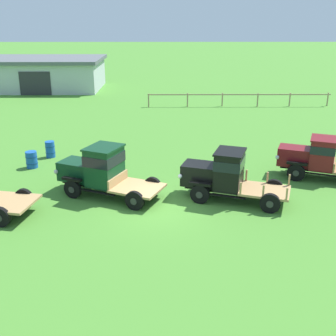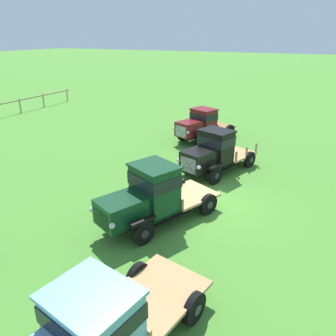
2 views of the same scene
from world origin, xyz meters
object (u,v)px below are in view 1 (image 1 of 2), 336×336
at_px(vintage_truck_midrow_center, 224,174).
at_px(oil_drum_beside_row, 32,160).
at_px(farm_shed, 22,73).
at_px(vintage_truck_second_in_line, 101,170).
at_px(vintage_truck_far_side, 317,157).
at_px(oil_drum_near_fence, 50,149).

relative_size(vintage_truck_midrow_center, oil_drum_beside_row, 5.57).
relative_size(farm_shed, vintage_truck_second_in_line, 3.43).
relative_size(farm_shed, vintage_truck_midrow_center, 3.54).
distance_m(farm_shed, vintage_truck_far_side, 36.59).
bearing_deg(vintage_truck_second_in_line, vintage_truck_midrow_center, -5.22).
bearing_deg(vintage_truck_midrow_center, farm_shed, 121.46).
bearing_deg(vintage_truck_midrow_center, oil_drum_near_fence, 147.43).
bearing_deg(oil_drum_near_fence, vintage_truck_second_in_line, -55.41).
relative_size(vintage_truck_midrow_center, oil_drum_near_fence, 5.34).
bearing_deg(vintage_truck_far_side, oil_drum_near_fence, 166.64).
bearing_deg(vintage_truck_second_in_line, oil_drum_near_fence, 124.59).
height_order(farm_shed, vintage_truck_midrow_center, farm_shed).
relative_size(vintage_truck_second_in_line, vintage_truck_far_side, 1.06).
bearing_deg(vintage_truck_midrow_center, oil_drum_beside_row, 157.17).
bearing_deg(oil_drum_near_fence, vintage_truck_midrow_center, -32.57).
height_order(vintage_truck_midrow_center, oil_drum_near_fence, vintage_truck_midrow_center).
height_order(farm_shed, oil_drum_beside_row, farm_shed).
bearing_deg(oil_drum_beside_row, farm_shed, 108.40).
relative_size(farm_shed, oil_drum_near_fence, 18.91).
height_order(vintage_truck_midrow_center, oil_drum_beside_row, vintage_truck_midrow_center).
relative_size(vintage_truck_second_in_line, vintage_truck_midrow_center, 1.03).
xyz_separation_m(vintage_truck_second_in_line, vintage_truck_far_side, (10.60, 2.05, -0.09)).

